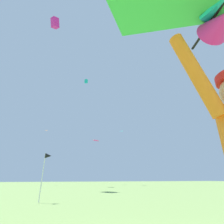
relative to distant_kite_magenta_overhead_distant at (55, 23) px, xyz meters
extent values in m
cylinder|color=orange|center=(3.31, -17.91, -19.37)|extent=(0.29, 0.16, 0.62)
cylinder|color=black|center=(3.56, -17.97, -18.81)|extent=(0.21, 0.74, 0.02)
cone|color=#DB2393|center=(3.56, -17.97, -18.91)|extent=(0.28, 0.25, 0.24)
cube|color=#DB2393|center=(0.00, 0.00, 0.00)|extent=(1.34, 1.52, 1.65)
pyramid|color=#19B2AD|center=(12.47, 8.11, -12.32)|extent=(0.86, 0.86, 0.21)
cube|color=#19B2AD|center=(6.56, 14.33, 0.39)|extent=(0.74, 0.91, 0.99)
pyramid|color=#DB2393|center=(7.06, 3.57, -15.18)|extent=(1.00, 1.01, 0.23)
pyramid|color=orange|center=(-0.02, 11.37, -12.32)|extent=(0.65, 0.64, 0.22)
cylinder|color=silver|center=(1.89, -10.01, -19.94)|extent=(0.04, 0.04, 2.09)
cone|color=black|center=(2.03, -10.01, -19.02)|extent=(0.28, 0.24, 0.24)
camera|label=1|loc=(2.51, -18.64, -20.01)|focal=27.00mm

